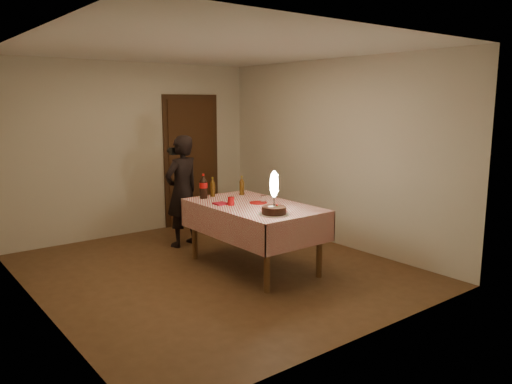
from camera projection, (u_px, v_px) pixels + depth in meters
ground at (216, 270)px, 6.05m from camera, size 4.00×4.50×0.01m
room_shell at (213, 133)px, 5.84m from camera, size 4.04×4.54×2.62m
dining_table at (253, 213)px, 6.03m from camera, size 1.02×1.72×0.79m
birthday_cake at (274, 203)px, 5.45m from camera, size 0.34×0.34×0.48m
red_plate at (258, 203)px, 6.09m from camera, size 0.22×0.22×0.01m
red_cup at (231, 201)px, 5.95m from camera, size 0.08×0.08×0.10m
clear_cup at (263, 199)px, 6.09m from camera, size 0.07×0.07×0.09m
napkin_stack at (221, 204)px, 6.01m from camera, size 0.15×0.15×0.02m
cola_bottle at (203, 187)px, 6.36m from camera, size 0.10×0.10×0.32m
amber_bottle_left at (213, 187)px, 6.49m from camera, size 0.06×0.06×0.25m
amber_bottle_right at (242, 186)px, 6.59m from camera, size 0.06×0.06×0.25m
photographer at (182, 191)px, 6.96m from camera, size 0.64×0.50×1.56m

